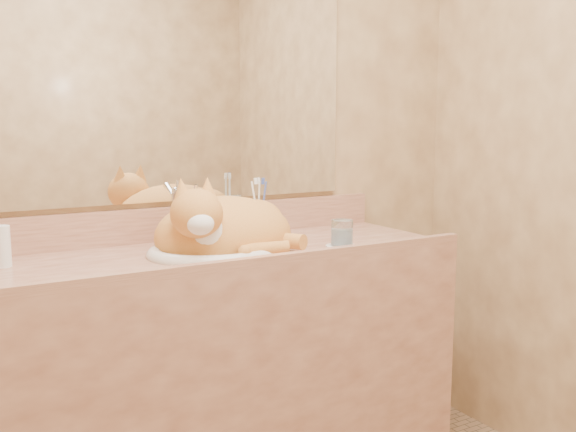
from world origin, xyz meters
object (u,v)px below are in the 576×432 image
sink_basin (219,231)px  water_glass (342,233)px  cat (222,227)px  toothbrush_cup (260,224)px  soap_dispenser (231,217)px  vanity_counter (213,379)px

sink_basin → water_glass: bearing=-10.3°
cat → toothbrush_cup: size_ratio=3.78×
soap_dispenser → vanity_counter: bearing=-154.7°
toothbrush_cup → cat: bearing=-148.2°
vanity_counter → sink_basin: (0.02, -0.02, 0.50)m
sink_basin → soap_dispenser: 0.13m
toothbrush_cup → water_glass: toothbrush_cup is taller
vanity_counter → sink_basin: size_ratio=3.54×
vanity_counter → water_glass: water_glass is taller
soap_dispenser → toothbrush_cup: bearing=9.4°
vanity_counter → soap_dispenser: size_ratio=8.30×
cat → water_glass: bearing=-18.3°
cat → soap_dispenser: (0.07, 0.08, 0.02)m
sink_basin → soap_dispenser: bearing=56.8°
vanity_counter → water_glass: 0.64m
soap_dispenser → toothbrush_cup: size_ratio=1.58×
sink_basin → cat: size_ratio=0.98×
sink_basin → water_glass: 0.40m
vanity_counter → sink_basin: sink_basin is taller
sink_basin → toothbrush_cup: size_ratio=3.71×
water_glass → cat: bearing=156.9°
cat → water_glass: (0.36, -0.15, -0.03)m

